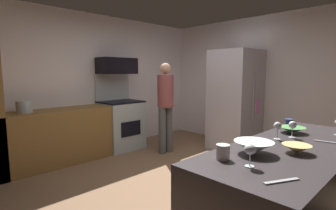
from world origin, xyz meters
name	(u,v)px	position (x,y,z in m)	size (l,w,h in m)	color
ground_plane	(179,186)	(0.00, 0.00, -0.01)	(5.20, 4.80, 0.02)	brown
wall_back	(91,83)	(0.00, 2.34, 1.30)	(5.20, 0.12, 2.60)	silver
wall_right	(268,83)	(2.54, 0.00, 1.30)	(0.12, 4.80, 2.60)	silver
lower_cabinet_run	(53,137)	(-0.90, 1.98, 0.45)	(2.40, 0.60, 0.90)	brown
oven_range	(121,123)	(0.41, 1.97, 0.51)	(0.76, 0.65, 1.47)	#B0BCB9
microwave	(117,66)	(0.41, 2.06, 1.63)	(0.74, 0.38, 0.31)	black
refrigerator	(235,100)	(2.03, 0.41, 0.96)	(0.87, 0.80, 1.93)	#BDB6BF
person_cook	(166,103)	(0.86, 1.16, 0.94)	(0.31, 0.30, 1.67)	#525252
counter_island	(291,196)	(-0.19, -1.50, 0.45)	(2.12, 0.80, 0.90)	#373033
mixing_bowl_large	(254,147)	(-0.64, -1.37, 0.95)	(0.29, 0.29, 0.09)	white
mixing_bowl_small	(292,130)	(0.25, -1.31, 0.93)	(0.26, 0.26, 0.06)	#59A252
mixing_bowl_prep	(296,149)	(-0.40, -1.59, 0.93)	(0.21, 0.21, 0.06)	#EEC976
wine_glass_mid	(278,127)	(-0.12, -1.32, 1.02)	(0.07, 0.07, 0.16)	silver
wine_glass_far	(293,126)	(0.04, -1.39, 1.01)	(0.07, 0.07, 0.16)	silver
wine_glass_extra	(250,150)	(-0.92, -1.48, 1.01)	(0.08, 0.08, 0.15)	silver
mug_coffee	(223,152)	(-0.92, -1.28, 0.95)	(0.10, 0.10, 0.10)	silver
mug_tea	(289,123)	(0.54, -1.18, 0.94)	(0.09, 0.09, 0.09)	#344587
knife_chef	(333,143)	(0.11, -1.71, 0.90)	(0.29, 0.02, 0.01)	#B7BABF
knife_paring	(282,181)	(-1.00, -1.72, 0.90)	(0.23, 0.02, 0.01)	#B7BABF
stock_pot	(24,107)	(-1.29, 1.98, 0.99)	(0.22, 0.22, 0.19)	#AEB9C0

